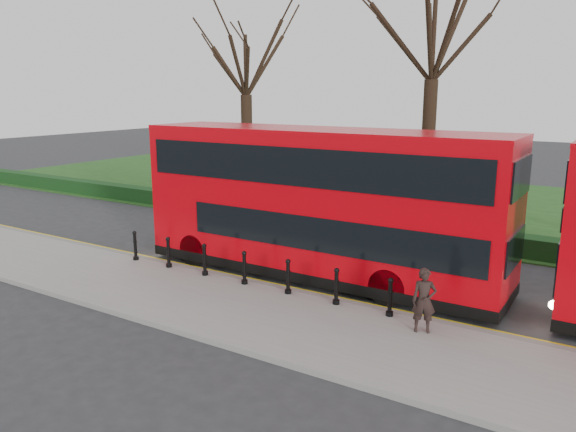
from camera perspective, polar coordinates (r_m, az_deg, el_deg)
The scene contains 12 objects.
ground at distance 18.71m, azimuth -2.35°, elevation -6.06°, with size 120.00×120.00×0.00m, color #28282B.
pavement at distance 16.45m, azimuth -8.34°, elevation -8.59°, with size 60.00×4.00×0.15m, color gray.
kerb at distance 17.91m, azimuth -4.17°, elevation -6.69°, with size 60.00×0.25×0.16m, color slate.
grass_verge at distance 31.82m, azimuth 13.11°, elevation 1.47°, with size 60.00×18.00×0.06m, color #1A4717.
hedge at distance 24.29m, azimuth 6.75°, elevation -0.79°, with size 60.00×0.90×0.80m, color black.
yellow_line_outer at distance 18.16m, azimuth -3.61°, elevation -6.64°, with size 60.00×0.10×0.01m, color yellow.
yellow_line_inner at distance 18.32m, azimuth -3.24°, elevation -6.47°, with size 60.00×0.10×0.01m, color yellow.
tree_left at distance 30.56m, azimuth -4.33°, elevation 15.67°, with size 6.74×6.74×10.52m.
tree_mid at distance 26.01m, azimuth 14.62°, elevation 17.88°, with size 7.53×7.53×11.77m.
bollard_row at distance 17.37m, azimuth -4.46°, elevation -5.32°, with size 9.68×0.15×1.00m.
bus_lead at distance 18.06m, azimuth 3.07°, elevation 1.22°, with size 12.10×2.78×4.82m.
pedestrian at distance 14.28m, azimuth 13.65°, elevation -8.34°, with size 0.59×0.39×1.63m, color black.
Camera 1 is at (10.06, -14.59, 5.97)m, focal length 35.00 mm.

